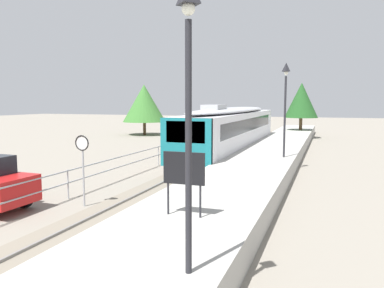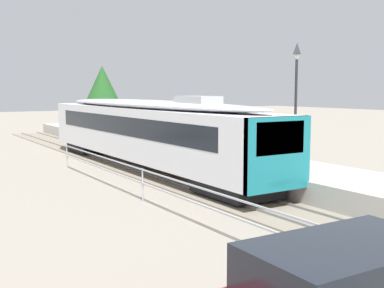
# 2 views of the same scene
# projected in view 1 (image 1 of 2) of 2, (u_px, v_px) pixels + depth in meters

# --- Properties ---
(ground_plane) EXTENTS (160.00, 160.00, 0.00)m
(ground_plane) POSITION_uv_depth(u_px,v_px,m) (169.00, 163.00, 25.24)
(ground_plane) COLOR gray
(track_rails) EXTENTS (3.20, 60.00, 0.14)m
(track_rails) POSITION_uv_depth(u_px,v_px,m) (212.00, 165.00, 24.22)
(track_rails) COLOR slate
(track_rails) RESTS_ON ground
(commuter_train) EXTENTS (2.82, 20.55, 3.74)m
(commuter_train) POSITION_uv_depth(u_px,v_px,m) (233.00, 127.00, 29.00)
(commuter_train) COLOR silver
(commuter_train) RESTS_ON track_rails
(station_platform) EXTENTS (3.90, 60.00, 0.90)m
(station_platform) POSITION_uv_depth(u_px,v_px,m) (263.00, 162.00, 23.08)
(station_platform) COLOR #A8A59E
(station_platform) RESTS_ON ground
(platform_lamp_near_end) EXTENTS (0.34, 0.34, 5.35)m
(platform_lamp_near_end) POSITION_uv_depth(u_px,v_px,m) (188.00, 71.00, 6.68)
(platform_lamp_near_end) COLOR #232328
(platform_lamp_near_end) RESTS_ON station_platform
(platform_lamp_mid_platform) EXTENTS (0.34, 0.34, 5.35)m
(platform_lamp_mid_platform) POSITION_uv_depth(u_px,v_px,m) (285.00, 92.00, 21.39)
(platform_lamp_mid_platform) COLOR #232328
(platform_lamp_mid_platform) RESTS_ON station_platform
(platform_notice_board) EXTENTS (1.20, 0.08, 1.80)m
(platform_notice_board) POSITION_uv_depth(u_px,v_px,m) (184.00, 171.00, 10.48)
(platform_notice_board) COLOR #232328
(platform_notice_board) RESTS_ON station_platform
(speed_limit_sign) EXTENTS (0.61, 0.10, 2.81)m
(speed_limit_sign) POSITION_uv_depth(u_px,v_px,m) (82.00, 153.00, 14.61)
(speed_limit_sign) COLOR #9EA0A5
(speed_limit_sign) RESTS_ON ground
(carpark_fence) EXTENTS (0.06, 36.06, 1.25)m
(carpark_fence) POSITION_uv_depth(u_px,v_px,m) (68.00, 178.00, 15.89)
(carpark_fence) COLOR #9EA0A5
(carpark_fence) RESTS_ON ground
(tree_behind_carpark) EXTENTS (3.66, 3.66, 6.16)m
(tree_behind_carpark) POSITION_uv_depth(u_px,v_px,m) (301.00, 100.00, 42.14)
(tree_behind_carpark) COLOR brown
(tree_behind_carpark) RESTS_ON ground
(tree_behind_station_far) EXTENTS (5.24, 5.24, 6.13)m
(tree_behind_station_far) POSITION_uv_depth(u_px,v_px,m) (144.00, 103.00, 46.30)
(tree_behind_station_far) COLOR brown
(tree_behind_station_far) RESTS_ON ground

